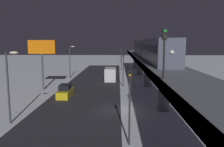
{
  "coord_description": "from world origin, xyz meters",
  "views": [
    {
      "loc": [
        -0.54,
        27.7,
        8.59
      ],
      "look_at": [
        0.78,
        -19.31,
        1.98
      ],
      "focal_mm": 36.17,
      "sensor_mm": 36.0,
      "label": 1
    }
  ],
  "objects_px": {
    "rail_signal": "(164,45)",
    "commercial_billboard": "(42,52)",
    "sedan_yellow": "(65,92)",
    "traffic_light_near": "(130,96)",
    "traffic_light_far": "(121,57)",
    "traffic_light_distant": "(121,53)",
    "box_truck": "(111,74)",
    "subway_train": "(149,48)",
    "traffic_light_mid": "(123,65)"
  },
  "relations": [
    {
      "from": "subway_train",
      "to": "traffic_light_distant",
      "type": "height_order",
      "value": "subway_train"
    },
    {
      "from": "traffic_light_mid",
      "to": "traffic_light_far",
      "type": "bearing_deg",
      "value": -90.0
    },
    {
      "from": "subway_train",
      "to": "rail_signal",
      "type": "height_order",
      "value": "rail_signal"
    },
    {
      "from": "rail_signal",
      "to": "traffic_light_near",
      "type": "xyz_separation_m",
      "value": [
        2.67,
        -0.03,
        -4.16
      ]
    },
    {
      "from": "rail_signal",
      "to": "box_truck",
      "type": "distance_m",
      "value": 34.05
    },
    {
      "from": "subway_train",
      "to": "traffic_light_near",
      "type": "distance_m",
      "value": 25.18
    },
    {
      "from": "subway_train",
      "to": "sedan_yellow",
      "type": "relative_size",
      "value": 7.99
    },
    {
      "from": "sedan_yellow",
      "to": "traffic_light_mid",
      "type": "height_order",
      "value": "traffic_light_mid"
    },
    {
      "from": "rail_signal",
      "to": "commercial_billboard",
      "type": "bearing_deg",
      "value": -51.64
    },
    {
      "from": "rail_signal",
      "to": "sedan_yellow",
      "type": "relative_size",
      "value": 0.87
    },
    {
      "from": "rail_signal",
      "to": "commercial_billboard",
      "type": "relative_size",
      "value": 0.45
    },
    {
      "from": "sedan_yellow",
      "to": "box_truck",
      "type": "height_order",
      "value": "box_truck"
    },
    {
      "from": "subway_train",
      "to": "commercial_billboard",
      "type": "height_order",
      "value": "subway_train"
    },
    {
      "from": "subway_train",
      "to": "traffic_light_distant",
      "type": "xyz_separation_m",
      "value": [
        4.76,
        -50.35,
        -3.21
      ]
    },
    {
      "from": "traffic_light_near",
      "to": "traffic_light_far",
      "type": "distance_m",
      "value": 49.91
    },
    {
      "from": "traffic_light_far",
      "to": "commercial_billboard",
      "type": "xyz_separation_m",
      "value": [
        14.49,
        28.27,
        2.63
      ]
    },
    {
      "from": "traffic_light_far",
      "to": "traffic_light_distant",
      "type": "height_order",
      "value": "same"
    },
    {
      "from": "traffic_light_mid",
      "to": "traffic_light_far",
      "type": "xyz_separation_m",
      "value": [
        0.0,
        -24.96,
        0.0
      ]
    },
    {
      "from": "subway_train",
      "to": "commercial_billboard",
      "type": "distance_m",
      "value": 19.47
    },
    {
      "from": "sedan_yellow",
      "to": "traffic_light_far",
      "type": "relative_size",
      "value": 0.72
    },
    {
      "from": "subway_train",
      "to": "box_truck",
      "type": "xyz_separation_m",
      "value": [
        7.46,
        -8.33,
        -6.06
      ]
    },
    {
      "from": "rail_signal",
      "to": "traffic_light_near",
      "type": "bearing_deg",
      "value": -0.75
    },
    {
      "from": "rail_signal",
      "to": "sedan_yellow",
      "type": "xyz_separation_m",
      "value": [
        11.97,
        -16.56,
        -7.56
      ]
    },
    {
      "from": "box_truck",
      "to": "rail_signal",
      "type": "bearing_deg",
      "value": 99.28
    },
    {
      "from": "traffic_light_far",
      "to": "sedan_yellow",
      "type": "bearing_deg",
      "value": 74.43
    },
    {
      "from": "traffic_light_far",
      "to": "traffic_light_distant",
      "type": "xyz_separation_m",
      "value": [
        0.0,
        -24.96,
        0.0
      ]
    },
    {
      "from": "commercial_billboard",
      "to": "traffic_light_near",
      "type": "bearing_deg",
      "value": 123.8
    },
    {
      "from": "traffic_light_distant",
      "to": "traffic_light_near",
      "type": "bearing_deg",
      "value": 90.0
    },
    {
      "from": "traffic_light_near",
      "to": "subway_train",
      "type": "bearing_deg",
      "value": -100.98
    },
    {
      "from": "rail_signal",
      "to": "traffic_light_mid",
      "type": "bearing_deg",
      "value": -83.9
    },
    {
      "from": "sedan_yellow",
      "to": "traffic_light_far",
      "type": "bearing_deg",
      "value": -105.57
    },
    {
      "from": "traffic_light_distant",
      "to": "commercial_billboard",
      "type": "distance_m",
      "value": 55.22
    },
    {
      "from": "sedan_yellow",
      "to": "traffic_light_near",
      "type": "height_order",
      "value": "traffic_light_near"
    },
    {
      "from": "traffic_light_near",
      "to": "traffic_light_mid",
      "type": "height_order",
      "value": "same"
    },
    {
      "from": "sedan_yellow",
      "to": "box_truck",
      "type": "xyz_separation_m",
      "value": [
        -6.6,
        -16.32,
        0.55
      ]
    },
    {
      "from": "box_truck",
      "to": "traffic_light_far",
      "type": "height_order",
      "value": "traffic_light_far"
    },
    {
      "from": "commercial_billboard",
      "to": "rail_signal",
      "type": "bearing_deg",
      "value": 128.36
    },
    {
      "from": "subway_train",
      "to": "traffic_light_near",
      "type": "bearing_deg",
      "value": 79.02
    },
    {
      "from": "box_truck",
      "to": "traffic_light_near",
      "type": "xyz_separation_m",
      "value": [
        -2.7,
        32.85,
        2.85
      ]
    },
    {
      "from": "rail_signal",
      "to": "box_truck",
      "type": "bearing_deg",
      "value": -80.72
    },
    {
      "from": "rail_signal",
      "to": "traffic_light_near",
      "type": "relative_size",
      "value": 0.62
    },
    {
      "from": "traffic_light_distant",
      "to": "commercial_billboard",
      "type": "bearing_deg",
      "value": 74.77
    },
    {
      "from": "box_truck",
      "to": "traffic_light_far",
      "type": "relative_size",
      "value": 1.16
    },
    {
      "from": "box_truck",
      "to": "traffic_light_far",
      "type": "xyz_separation_m",
      "value": [
        -2.7,
        -17.06,
        2.85
      ]
    },
    {
      "from": "subway_train",
      "to": "traffic_light_distant",
      "type": "relative_size",
      "value": 5.76
    },
    {
      "from": "rail_signal",
      "to": "traffic_light_distant",
      "type": "relative_size",
      "value": 0.62
    },
    {
      "from": "rail_signal",
      "to": "commercial_billboard",
      "type": "distance_m",
      "value": 27.69
    },
    {
      "from": "sedan_yellow",
      "to": "commercial_billboard",
      "type": "distance_m",
      "value": 9.46
    },
    {
      "from": "subway_train",
      "to": "box_truck",
      "type": "height_order",
      "value": "subway_train"
    },
    {
      "from": "traffic_light_distant",
      "to": "commercial_billboard",
      "type": "relative_size",
      "value": 0.72
    }
  ]
}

